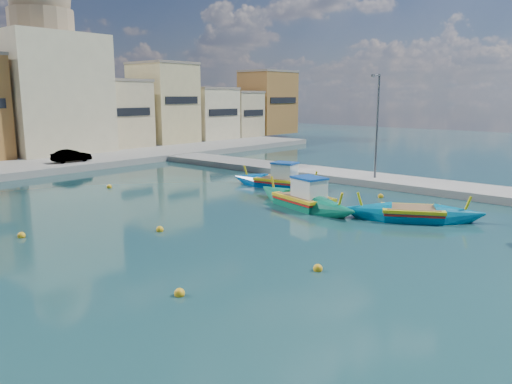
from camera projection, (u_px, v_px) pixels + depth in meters
ground at (304, 259)px, 20.21m from camera, size 160.00×160.00×0.00m
east_quay at (459, 190)px, 33.55m from camera, size 4.00×70.00×0.50m
north_townhouses at (19, 111)px, 49.45m from camera, size 83.20×7.87×10.19m
church_block at (46, 76)px, 51.67m from camera, size 10.00×10.00×19.10m
quay_street_lamp at (377, 126)px, 36.20m from camera, size 1.18×0.16×8.00m
luzzu_turquoise_cabin at (304, 201)px, 29.49m from camera, size 4.38×9.12×2.87m
luzzu_blue_cabin at (279, 182)px, 35.85m from camera, size 3.32×8.09×2.79m
luzzu_cyan_south at (412, 215)px, 26.44m from camera, size 5.51×7.65×2.40m
mooring_buoys at (229, 223)px, 25.52m from camera, size 19.71×21.19×0.36m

